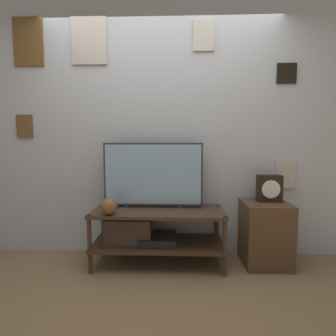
{
  "coord_description": "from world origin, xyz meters",
  "views": [
    {
      "loc": [
        0.19,
        -2.23,
        1.21
      ],
      "look_at": [
        0.1,
        0.29,
        0.97
      ],
      "focal_mm": 28.0,
      "sensor_mm": 36.0,
      "label": 1
    }
  ],
  "objects_px": {
    "vase_round_glass": "(109,206)",
    "television": "(153,174)",
    "vase_slim_bronze": "(131,196)",
    "mantel_clock": "(269,188)"
  },
  "relations": [
    {
      "from": "television",
      "to": "vase_slim_bronze",
      "type": "relative_size",
      "value": 5.53
    },
    {
      "from": "mantel_clock",
      "to": "vase_slim_bronze",
      "type": "bearing_deg",
      "value": 175.44
    },
    {
      "from": "television",
      "to": "vase_round_glass",
      "type": "distance_m",
      "value": 0.55
    },
    {
      "from": "vase_slim_bronze",
      "to": "vase_round_glass",
      "type": "bearing_deg",
      "value": -109.49
    },
    {
      "from": "television",
      "to": "vase_slim_bronze",
      "type": "bearing_deg",
      "value": 158.53
    },
    {
      "from": "vase_slim_bronze",
      "to": "television",
      "type": "bearing_deg",
      "value": -21.47
    },
    {
      "from": "vase_round_glass",
      "to": "television",
      "type": "bearing_deg",
      "value": 37.51
    },
    {
      "from": "vase_slim_bronze",
      "to": "mantel_clock",
      "type": "xyz_separation_m",
      "value": [
        1.41,
        -0.11,
        0.12
      ]
    },
    {
      "from": "vase_slim_bronze",
      "to": "mantel_clock",
      "type": "distance_m",
      "value": 1.42
    },
    {
      "from": "vase_round_glass",
      "to": "vase_slim_bronze",
      "type": "distance_m",
      "value": 0.41
    }
  ]
}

